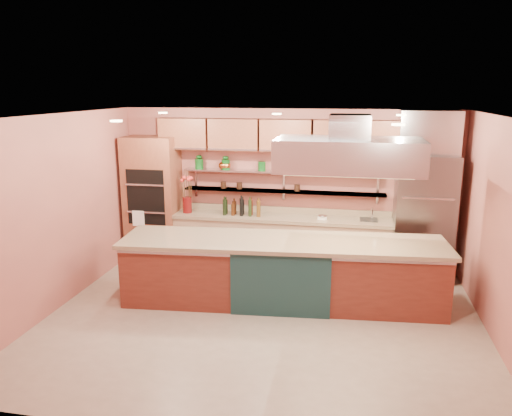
% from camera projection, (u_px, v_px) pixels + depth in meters
% --- Properties ---
extents(floor, '(6.00, 5.00, 0.02)m').
position_uv_depth(floor, '(262.00, 320.00, 6.96)').
color(floor, tan).
rests_on(floor, ground).
extents(ceiling, '(6.00, 5.00, 0.02)m').
position_uv_depth(ceiling, '(262.00, 116.00, 6.30)').
color(ceiling, black).
rests_on(ceiling, wall_back).
extents(wall_back, '(6.00, 0.04, 2.80)m').
position_uv_depth(wall_back, '(287.00, 187.00, 9.02)').
color(wall_back, '#AF5E52').
rests_on(wall_back, floor).
extents(wall_front, '(6.00, 0.04, 2.80)m').
position_uv_depth(wall_front, '(210.00, 299.00, 4.24)').
color(wall_front, '#AF5E52').
rests_on(wall_front, floor).
extents(wall_left, '(0.04, 5.00, 2.80)m').
position_uv_depth(wall_left, '(58.00, 213.00, 7.18)').
color(wall_left, '#AF5E52').
rests_on(wall_left, floor).
extents(wall_right, '(0.04, 5.00, 2.80)m').
position_uv_depth(wall_right, '(504.00, 235.00, 6.07)').
color(wall_right, '#AF5E52').
rests_on(wall_right, floor).
extents(oven_stack, '(0.95, 0.64, 2.30)m').
position_uv_depth(oven_stack, '(153.00, 199.00, 9.22)').
color(oven_stack, brown).
rests_on(oven_stack, floor).
extents(refrigerator, '(0.95, 0.72, 2.10)m').
position_uv_depth(refrigerator, '(423.00, 217.00, 8.32)').
color(refrigerator, slate).
rests_on(refrigerator, floor).
extents(back_counter, '(3.84, 0.64, 0.93)m').
position_uv_depth(back_counter, '(281.00, 241.00, 8.96)').
color(back_counter, tan).
rests_on(back_counter, floor).
extents(wall_shelf_lower, '(3.60, 0.26, 0.03)m').
position_uv_depth(wall_shelf_lower, '(283.00, 191.00, 8.91)').
color(wall_shelf_lower, '#BBBCC3').
rests_on(wall_shelf_lower, wall_back).
extents(wall_shelf_upper, '(3.60, 0.26, 0.03)m').
position_uv_depth(wall_shelf_upper, '(283.00, 172.00, 8.83)').
color(wall_shelf_upper, '#BBBCC3').
rests_on(wall_shelf_upper, wall_back).
extents(upper_cabinets, '(4.60, 0.36, 0.55)m').
position_uv_depth(upper_cabinets, '(286.00, 135.00, 8.62)').
color(upper_cabinets, brown).
rests_on(upper_cabinets, wall_back).
extents(range_hood, '(2.00, 1.00, 0.45)m').
position_uv_depth(range_hood, '(349.00, 155.00, 6.85)').
color(range_hood, '#BBBCC3').
rests_on(range_hood, ceiling).
extents(ceiling_downlights, '(4.00, 2.80, 0.02)m').
position_uv_depth(ceiling_downlights, '(265.00, 118.00, 6.50)').
color(ceiling_downlights, '#FFE5A5').
rests_on(ceiling_downlights, ceiling).
extents(island, '(4.73, 1.38, 0.97)m').
position_uv_depth(island, '(282.00, 271.00, 7.43)').
color(island, maroon).
rests_on(island, floor).
extents(flower_vase, '(0.22, 0.22, 0.29)m').
position_uv_depth(flower_vase, '(187.00, 205.00, 9.09)').
color(flower_vase, '#5A0D0E').
rests_on(flower_vase, back_counter).
extents(oil_bottle_cluster, '(0.77, 0.44, 0.24)m').
position_uv_depth(oil_bottle_cluster, '(242.00, 209.00, 8.90)').
color(oil_bottle_cluster, black).
rests_on(oil_bottle_cluster, back_counter).
extents(kitchen_scale, '(0.18, 0.15, 0.09)m').
position_uv_depth(kitchen_scale, '(322.00, 217.00, 8.66)').
color(kitchen_scale, white).
rests_on(kitchen_scale, back_counter).
extents(bar_faucet, '(0.03, 0.03, 0.22)m').
position_uv_depth(bar_faucet, '(372.00, 214.00, 8.58)').
color(bar_faucet, white).
rests_on(bar_faucet, back_counter).
extents(copper_kettle, '(0.21, 0.21, 0.14)m').
position_uv_depth(copper_kettle, '(223.00, 165.00, 9.01)').
color(copper_kettle, orange).
rests_on(copper_kettle, wall_shelf_upper).
extents(green_canister, '(0.17, 0.17, 0.16)m').
position_uv_depth(green_canister, '(262.00, 166.00, 8.88)').
color(green_canister, '#0F4715').
rests_on(green_canister, wall_shelf_upper).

